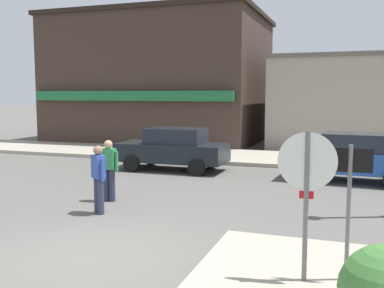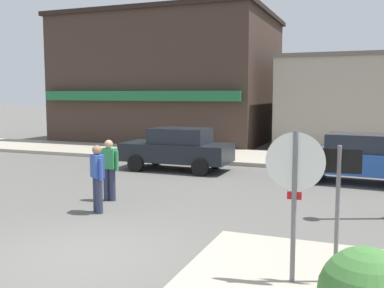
{
  "view_description": "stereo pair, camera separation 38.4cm",
  "coord_description": "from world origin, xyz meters",
  "px_view_note": "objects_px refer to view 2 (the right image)",
  "views": [
    {
      "loc": [
        4.11,
        -6.49,
        2.81
      ],
      "look_at": [
        0.25,
        4.5,
        1.5
      ],
      "focal_mm": 42.0,
      "sensor_mm": 36.0,
      "label": 1
    },
    {
      "loc": [
        4.47,
        -6.35,
        2.81
      ],
      "look_at": [
        0.25,
        4.5,
        1.5
      ],
      "focal_mm": 42.0,
      "sensor_mm": 36.0,
      "label": 2
    }
  ],
  "objects_px": {
    "stop_sign": "(294,187)",
    "pedestrian_crossing_far": "(109,168)",
    "parked_car_nearest": "(177,148)",
    "pedestrian_crossing_near": "(97,177)",
    "one_way_sign": "(338,200)",
    "parked_car_second": "(358,157)"
  },
  "relations": [
    {
      "from": "parked_car_second",
      "to": "parked_car_nearest",
      "type": "bearing_deg",
      "value": 178.85
    },
    {
      "from": "stop_sign",
      "to": "parked_car_second",
      "type": "height_order",
      "value": "stop_sign"
    },
    {
      "from": "stop_sign",
      "to": "parked_car_nearest",
      "type": "height_order",
      "value": "stop_sign"
    },
    {
      "from": "parked_car_nearest",
      "to": "pedestrian_crossing_near",
      "type": "bearing_deg",
      "value": -84.57
    },
    {
      "from": "parked_car_second",
      "to": "pedestrian_crossing_far",
      "type": "distance_m",
      "value": 7.77
    },
    {
      "from": "stop_sign",
      "to": "pedestrian_crossing_far",
      "type": "bearing_deg",
      "value": 144.52
    },
    {
      "from": "one_way_sign",
      "to": "pedestrian_crossing_far",
      "type": "distance_m",
      "value": 6.94
    },
    {
      "from": "one_way_sign",
      "to": "pedestrian_crossing_near",
      "type": "bearing_deg",
      "value": 156.23
    },
    {
      "from": "parked_car_second",
      "to": "pedestrian_crossing_near",
      "type": "distance_m",
      "value": 8.28
    },
    {
      "from": "one_way_sign",
      "to": "pedestrian_crossing_far",
      "type": "height_order",
      "value": "one_way_sign"
    },
    {
      "from": "one_way_sign",
      "to": "pedestrian_crossing_far",
      "type": "relative_size",
      "value": 1.3
    },
    {
      "from": "pedestrian_crossing_near",
      "to": "pedestrian_crossing_far",
      "type": "relative_size",
      "value": 1.0
    },
    {
      "from": "one_way_sign",
      "to": "parked_car_nearest",
      "type": "xyz_separation_m",
      "value": [
        -6.11,
        8.61,
        -0.52
      ]
    },
    {
      "from": "parked_car_nearest",
      "to": "parked_car_second",
      "type": "height_order",
      "value": "same"
    },
    {
      "from": "stop_sign",
      "to": "pedestrian_crossing_near",
      "type": "bearing_deg",
      "value": 151.87
    },
    {
      "from": "pedestrian_crossing_near",
      "to": "pedestrian_crossing_far",
      "type": "height_order",
      "value": "same"
    },
    {
      "from": "stop_sign",
      "to": "one_way_sign",
      "type": "xyz_separation_m",
      "value": [
        0.57,
        0.22,
        -0.19
      ]
    },
    {
      "from": "stop_sign",
      "to": "parked_car_nearest",
      "type": "xyz_separation_m",
      "value": [
        -5.54,
        8.83,
        -0.71
      ]
    },
    {
      "from": "one_way_sign",
      "to": "pedestrian_crossing_near",
      "type": "xyz_separation_m",
      "value": [
        -5.52,
        2.43,
        -0.46
      ]
    },
    {
      "from": "parked_car_nearest",
      "to": "pedestrian_crossing_far",
      "type": "distance_m",
      "value": 5.02
    },
    {
      "from": "one_way_sign",
      "to": "pedestrian_crossing_far",
      "type": "bearing_deg",
      "value": 148.71
    },
    {
      "from": "stop_sign",
      "to": "one_way_sign",
      "type": "height_order",
      "value": "stop_sign"
    }
  ]
}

